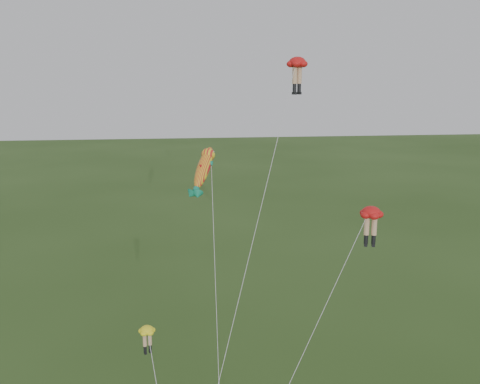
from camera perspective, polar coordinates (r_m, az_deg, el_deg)
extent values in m
ellipsoid|color=red|center=(33.72, 6.14, 13.61)|extent=(1.84, 1.84, 0.67)
cylinder|color=#DFAC83|center=(33.57, 5.86, 12.28)|extent=(0.30, 0.30, 1.02)
cylinder|color=black|center=(33.58, 5.83, 10.98)|extent=(0.23, 0.23, 0.51)
cube|color=black|center=(33.59, 5.82, 10.42)|extent=(0.30, 0.34, 0.15)
cylinder|color=#DFAC83|center=(33.86, 6.36, 12.27)|extent=(0.30, 0.30, 1.02)
cylinder|color=black|center=(33.87, 6.32, 10.98)|extent=(0.23, 0.23, 0.51)
cube|color=black|center=(33.88, 6.31, 10.43)|extent=(0.30, 0.34, 0.15)
cylinder|color=silver|center=(29.11, 1.08, -6.51)|extent=(7.36, 11.23, 21.04)
ellipsoid|color=red|center=(30.51, 13.82, -2.10)|extent=(1.64, 1.64, 0.68)
cylinder|color=#DFAC83|center=(30.70, 13.36, -3.53)|extent=(0.30, 0.30, 1.03)
cylinder|color=black|center=(30.91, 13.29, -4.91)|extent=(0.23, 0.23, 0.52)
cube|color=black|center=(31.01, 13.26, -5.50)|extent=(0.24, 0.33, 0.15)
cylinder|color=#DFAC83|center=(30.74, 14.13, -3.55)|extent=(0.30, 0.30, 1.03)
cylinder|color=black|center=(30.96, 14.05, -4.93)|extent=(0.23, 0.23, 0.52)
cube|color=black|center=(31.06, 14.02, -5.52)|extent=(0.24, 0.33, 0.15)
cylinder|color=silver|center=(29.12, 7.43, -15.40)|extent=(8.05, 5.42, 12.84)
ellipsoid|color=yellow|center=(29.08, -9.90, -14.29)|extent=(1.18, 1.18, 0.45)
cylinder|color=#DFAC83|center=(29.28, -10.13, -15.27)|extent=(0.20, 0.20, 0.69)
cylinder|color=black|center=(29.53, -10.09, -16.17)|extent=(0.16, 0.16, 0.35)
cube|color=black|center=(29.63, -10.07, -16.55)|extent=(0.18, 0.23, 0.10)
cylinder|color=#DFAC83|center=(29.36, -9.60, -15.17)|extent=(0.20, 0.20, 0.69)
cylinder|color=black|center=(29.60, -9.56, -16.07)|extent=(0.16, 0.16, 0.35)
cube|color=black|center=(29.71, -9.54, -16.45)|extent=(0.18, 0.23, 0.10)
ellipsoid|color=yellow|center=(33.03, -3.89, 2.62)|extent=(2.12, 2.90, 2.86)
sphere|color=yellow|center=(33.03, -3.89, 2.62)|extent=(1.39, 1.55, 1.27)
cone|color=#148663|center=(33.03, -3.89, 2.62)|extent=(1.19, 1.39, 1.20)
cone|color=#148663|center=(33.03, -3.89, 2.62)|extent=(1.19, 1.39, 1.20)
cone|color=#148663|center=(33.03, -3.89, 2.62)|extent=(0.67, 0.78, 0.67)
cone|color=#148663|center=(33.03, -3.89, 2.62)|extent=(0.67, 0.78, 0.67)
cone|color=red|center=(33.03, -3.89, 2.62)|extent=(0.70, 0.79, 0.66)
cylinder|color=silver|center=(31.04, -3.00, -11.91)|extent=(0.30, 8.58, 14.36)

